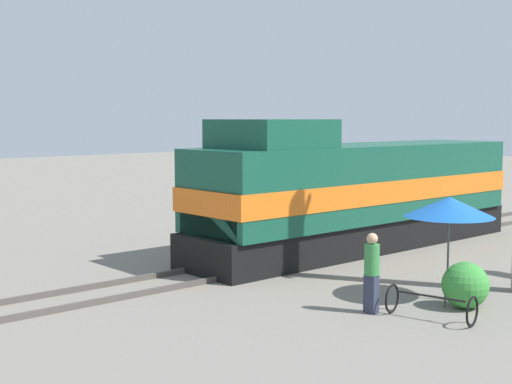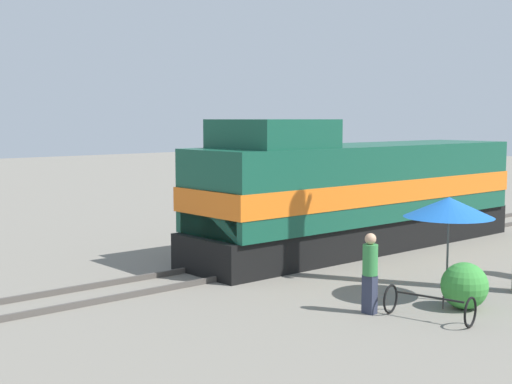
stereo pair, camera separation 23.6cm
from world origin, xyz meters
The scene contains 8 objects.
ground_plane centered at (0.00, 0.00, 0.00)m, with size 120.00×120.00×0.00m, color slate.
rail_near centered at (-0.72, 0.00, 0.07)m, with size 0.08×42.39×0.15m, color #4C4742.
rail_far centered at (0.72, 0.00, 0.07)m, with size 0.08×42.39×0.15m, color #4C4742.
locomotive centered at (0.00, 2.88, 1.87)m, with size 3.05×13.40×4.30m.
vendor_umbrella centered at (5.87, -0.48, 2.25)m, with size 2.12×2.12×2.49m.
shrub_cluster centered at (6.56, -0.81, 0.54)m, with size 1.07×1.07×1.07m, color #388C38.
person_bystander centered at (5.40, -2.74, 0.99)m, with size 0.34×0.34×1.81m.
bicycle centered at (6.60, -2.20, 0.34)m, with size 1.97×1.03×0.66m.
Camera 2 is at (15.48, -14.82, 4.35)m, focal length 50.00 mm.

